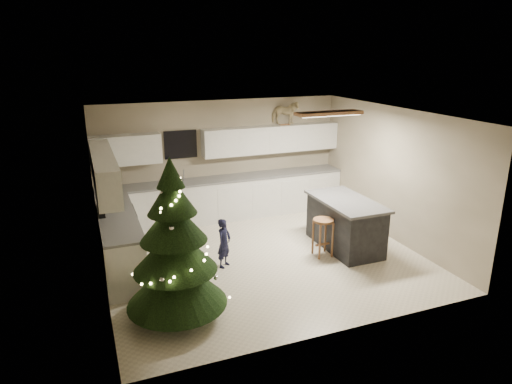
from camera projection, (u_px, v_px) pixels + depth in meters
ground_plane at (263, 257)px, 8.34m from camera, size 5.50×5.50×0.00m
room_shell at (265, 164)px, 7.83m from camera, size 5.52×5.02×2.61m
cabinetry at (191, 197)px, 9.26m from camera, size 5.50×3.20×2.00m
island at (345, 224)px, 8.64m from camera, size 0.90×1.70×0.95m
bar_stool at (323, 228)px, 8.27m from camera, size 0.37×0.37×0.71m
christmas_tree at (175, 254)px, 6.22m from camera, size 1.46×1.41×2.33m
toddler at (224, 243)px, 7.87m from camera, size 0.38×0.37×0.88m
rocking_horse at (285, 113)px, 10.24m from camera, size 0.66×0.49×0.53m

